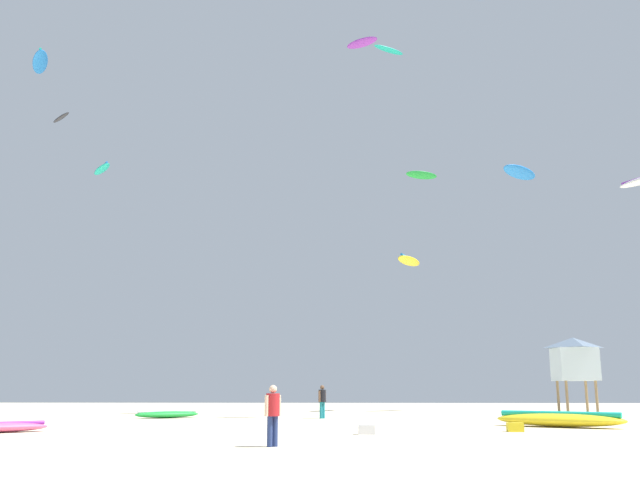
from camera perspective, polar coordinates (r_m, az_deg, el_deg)
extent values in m
plane|color=beige|center=(14.59, -2.19, -18.00)|extent=(120.00, 120.00, 0.00)
cylinder|color=navy|center=(19.42, -3.68, -15.30)|extent=(0.15, 0.15, 0.79)
cylinder|color=navy|center=(19.31, -4.12, -15.32)|extent=(0.15, 0.15, 0.79)
cylinder|color=#B21E23|center=(19.34, -3.87, -13.25)|extent=(0.36, 0.36, 0.60)
cylinder|color=beige|center=(19.47, -3.37, -13.32)|extent=(0.11, 0.11, 0.55)
cylinder|color=beige|center=(19.20, -4.38, -13.33)|extent=(0.11, 0.11, 0.55)
sphere|color=beige|center=(19.33, -3.85, -12.04)|extent=(0.22, 0.22, 0.22)
cylinder|color=teal|center=(36.84, 0.28, -13.71)|extent=(0.15, 0.15, 0.83)
cylinder|color=teal|center=(36.69, 0.09, -13.72)|extent=(0.15, 0.15, 0.83)
cylinder|color=black|center=(36.75, 0.18, -12.59)|extent=(0.38, 0.38, 0.62)
cylinder|color=brown|center=(36.92, 0.41, -12.63)|extent=(0.11, 0.11, 0.57)
cylinder|color=brown|center=(36.58, -0.05, -12.63)|extent=(0.11, 0.11, 0.57)
sphere|color=brown|center=(36.75, 0.18, -11.93)|extent=(0.22, 0.22, 0.22)
ellipsoid|color=yellow|center=(30.32, 18.95, -13.71)|extent=(5.09, 4.00, 0.54)
cylinder|color=#19B29E|center=(30.31, 18.92, -13.28)|extent=(4.08, 2.75, 0.23)
ellipsoid|color=green|center=(38.07, -12.36, -13.73)|extent=(3.37, 2.69, 0.35)
cylinder|color=white|center=(38.07, -12.35, -13.50)|extent=(2.69, 1.87, 0.15)
ellipsoid|color=#E5598C|center=(27.62, -24.55, -13.75)|extent=(3.01, 2.69, 0.37)
cylinder|color=purple|center=(27.61, -24.53, -13.46)|extent=(2.33, 1.94, 0.14)
cylinder|color=#8C704C|center=(40.62, 20.93, -12.02)|extent=(0.14, 0.14, 1.90)
cylinder|color=#8C704C|center=(39.20, 21.65, -12.00)|extent=(0.14, 0.14, 1.90)
cylinder|color=#8C704C|center=(40.17, 18.87, -12.18)|extent=(0.14, 0.14, 1.90)
cylinder|color=#8C704C|center=(38.73, 19.51, -12.17)|extent=(0.14, 0.14, 1.90)
cube|color=silver|center=(39.69, 20.05, -9.50)|extent=(2.00, 2.00, 1.70)
pyramid|color=slate|center=(39.74, 19.94, -7.88)|extent=(2.30, 2.30, 0.55)
cube|color=yellow|center=(26.75, 15.63, -14.49)|extent=(0.56, 0.36, 0.32)
cube|color=white|center=(24.36, 3.82, -15.18)|extent=(0.56, 0.36, 0.32)
ellipsoid|color=blue|center=(52.55, 15.97, 5.32)|extent=(3.67, 3.77, 0.85)
ellipsoid|color=purple|center=(48.16, 3.44, 15.76)|extent=(2.30, 1.76, 0.53)
ellipsoid|color=#19B29E|center=(52.99, 5.62, 15.17)|extent=(2.58, 2.14, 0.37)
ellipsoid|color=#2D2D33|center=(49.83, -20.36, 9.35)|extent=(2.01, 2.08, 0.55)
ellipsoid|color=#19B29E|center=(55.47, -17.36, 5.54)|extent=(2.51, 3.19, 0.58)
cylinder|color=blue|center=(55.51, -17.35, 5.68)|extent=(1.69, 2.54, 0.14)
ellipsoid|color=green|center=(58.16, 8.28, 5.26)|extent=(2.91, 1.80, 0.69)
ellipsoid|color=yellow|center=(49.58, 7.27, -1.71)|extent=(2.48, 4.02, 0.49)
cylinder|color=blue|center=(49.61, 7.26, -1.52)|extent=(1.48, 3.38, 0.17)
ellipsoid|color=blue|center=(54.00, -21.86, 13.31)|extent=(2.55, 3.97, 0.83)
cylinder|color=#19B29E|center=(54.07, -21.84, 13.48)|extent=(1.54, 3.31, 0.17)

